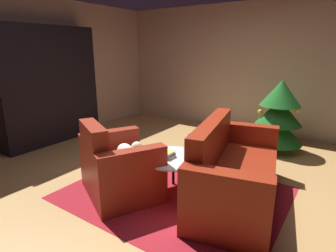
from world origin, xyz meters
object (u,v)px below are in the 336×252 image
book_stack_on_table (166,155)px  armchair_red (118,169)px  bookshelf_unit (54,84)px  coffee_table (172,160)px  decorated_tree (279,115)px  couch_red (233,173)px  bottle_on_table (189,147)px

book_stack_on_table → armchair_red: bearing=-144.1°
bookshelf_unit → coffee_table: size_ratio=2.83×
coffee_table → book_stack_on_table: size_ratio=3.84×
bookshelf_unit → decorated_tree: (3.58, 1.74, -0.44)m
armchair_red → coffee_table: armchair_red is taller
book_stack_on_table → decorated_tree: (0.73, 2.26, 0.13)m
couch_red → decorated_tree: decorated_tree is taller
coffee_table → bottle_on_table: (0.14, 0.15, 0.15)m
couch_red → decorated_tree: (0.02, 1.94, 0.31)m
armchair_red → bottle_on_table: 0.88m
coffee_table → book_stack_on_table: bearing=-136.3°
couch_red → book_stack_on_table: bearing=-155.4°
bookshelf_unit → decorated_tree: bearing=26.0°
armchair_red → coffee_table: size_ratio=1.60×
couch_red → bottle_on_table: bearing=-166.5°
book_stack_on_table → bottle_on_table: size_ratio=0.73×
bottle_on_table → armchair_red: bearing=-140.7°
coffee_table → book_stack_on_table: book_stack_on_table is taller
armchair_red → book_stack_on_table: size_ratio=6.15×
armchair_red → bottle_on_table: size_ratio=4.47×
bookshelf_unit → bottle_on_table: bookshelf_unit is taller
armchair_red → bookshelf_unit: bearing=160.3°
bookshelf_unit → armchair_red: bearing=-19.7°
bottle_on_table → book_stack_on_table: bearing=-133.5°
couch_red → bookshelf_unit: bearing=176.8°
bottle_on_table → bookshelf_unit: bearing=174.0°
armchair_red → coffee_table: 0.65m
armchair_red → couch_red: size_ratio=0.61×
couch_red → coffee_table: (-0.65, -0.27, 0.10)m
bottle_on_table → coffee_table: bearing=-132.5°
armchair_red → book_stack_on_table: bearing=35.9°
armchair_red → coffee_table: (0.51, 0.38, 0.10)m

